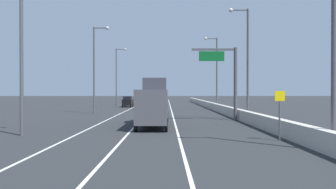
% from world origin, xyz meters
% --- Properties ---
extents(ground_plane, '(320.00, 320.00, 0.00)m').
position_xyz_m(ground_plane, '(0.00, 64.00, 0.00)').
color(ground_plane, '#26282B').
extents(lane_stripe_left, '(0.16, 130.00, 0.00)m').
position_xyz_m(lane_stripe_left, '(-5.50, 55.00, 0.00)').
color(lane_stripe_left, silver).
rests_on(lane_stripe_left, ground_plane).
extents(lane_stripe_center, '(0.16, 130.00, 0.00)m').
position_xyz_m(lane_stripe_center, '(-2.00, 55.00, 0.00)').
color(lane_stripe_center, silver).
rests_on(lane_stripe_center, ground_plane).
extents(lane_stripe_right, '(0.16, 130.00, 0.00)m').
position_xyz_m(lane_stripe_right, '(1.50, 55.00, 0.00)').
color(lane_stripe_right, silver).
rests_on(lane_stripe_right, ground_plane).
extents(jersey_barrier_right, '(0.60, 120.00, 1.10)m').
position_xyz_m(jersey_barrier_right, '(8.41, 40.00, 0.55)').
color(jersey_barrier_right, '#B2ADA3').
rests_on(jersey_barrier_right, ground_plane).
extents(overhead_sign_gantry, '(4.68, 0.36, 7.50)m').
position_xyz_m(overhead_sign_gantry, '(7.07, 31.13, 4.73)').
color(overhead_sign_gantry, '#47474C').
rests_on(overhead_sign_gantry, ground_plane).
extents(speed_advisory_sign, '(0.60, 0.11, 3.00)m').
position_xyz_m(speed_advisory_sign, '(7.51, 17.20, 1.76)').
color(speed_advisory_sign, '#4C4C51').
rests_on(speed_advisory_sign, ground_plane).
extents(lamp_post_right_near, '(2.14, 0.44, 11.76)m').
position_xyz_m(lamp_post_right_near, '(8.67, 13.58, 6.65)').
color(lamp_post_right_near, '#4C4C51').
rests_on(lamp_post_right_near, ground_plane).
extents(lamp_post_right_second, '(2.14, 0.44, 11.76)m').
position_xyz_m(lamp_post_right_second, '(9.06, 31.95, 6.65)').
color(lamp_post_right_second, '#4C4C51').
rests_on(lamp_post_right_second, ground_plane).
extents(lamp_post_right_third, '(2.14, 0.44, 11.76)m').
position_xyz_m(lamp_post_right_third, '(8.66, 50.33, 6.65)').
color(lamp_post_right_third, '#4C4C51').
rests_on(lamp_post_right_third, ground_plane).
extents(lamp_post_left_near, '(2.14, 0.44, 11.76)m').
position_xyz_m(lamp_post_left_near, '(-8.81, 19.58, 6.65)').
color(lamp_post_left_near, '#4C4C51').
rests_on(lamp_post_left_near, ground_plane).
extents(lamp_post_left_mid, '(2.14, 0.44, 11.76)m').
position_xyz_m(lamp_post_left_mid, '(-8.83, 41.63, 6.65)').
color(lamp_post_left_mid, '#4C4C51').
rests_on(lamp_post_left_mid, ground_plane).
extents(lamp_post_left_far, '(2.14, 0.44, 11.76)m').
position_xyz_m(lamp_post_left_far, '(-9.19, 63.68, 6.65)').
color(lamp_post_left_far, '#4C4C51').
rests_on(lamp_post_left_far, ground_plane).
extents(car_black_0, '(1.82, 4.46, 2.08)m').
position_xyz_m(car_black_0, '(-6.75, 60.66, 1.04)').
color(car_black_0, black).
rests_on(car_black_0, ground_plane).
extents(car_red_1, '(1.97, 4.49, 2.00)m').
position_xyz_m(car_red_1, '(-3.37, 66.11, 1.00)').
color(car_red_1, red).
rests_on(car_red_1, ground_plane).
extents(car_silver_2, '(1.91, 4.20, 2.13)m').
position_xyz_m(car_silver_2, '(-6.25, 94.91, 1.06)').
color(car_silver_2, '#B7B7BC').
rests_on(car_silver_2, ground_plane).
extents(car_white_3, '(1.96, 4.20, 1.88)m').
position_xyz_m(car_white_3, '(-3.46, 53.48, 0.94)').
color(car_white_3, white).
rests_on(car_white_3, ground_plane).
extents(car_yellow_4, '(1.90, 4.13, 1.98)m').
position_xyz_m(car_yellow_4, '(-3.27, 93.68, 0.98)').
color(car_yellow_4, gold).
rests_on(car_yellow_4, ground_plane).
extents(box_truck, '(2.57, 9.53, 4.21)m').
position_xyz_m(box_truck, '(-0.39, 25.84, 1.92)').
color(box_truck, '#4C4C51').
rests_on(box_truck, ground_plane).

